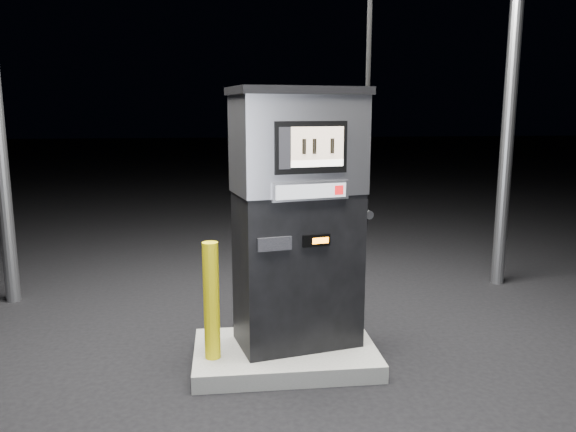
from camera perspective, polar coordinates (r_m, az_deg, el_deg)
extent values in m
plane|color=black|center=(5.18, -0.30, -14.64)|extent=(80.00, 80.00, 0.00)
cube|color=slate|center=(5.15, -0.30, -13.88)|extent=(1.60, 1.00, 0.15)
cylinder|color=gray|center=(7.52, 21.59, 10.27)|extent=(0.16, 0.16, 4.50)
cube|color=black|center=(4.99, 0.94, -5.38)|extent=(1.14, 0.81, 1.37)
cube|color=#BBBBC3|center=(4.80, 0.98, 7.28)|extent=(1.17, 0.83, 0.82)
cube|color=black|center=(4.79, 1.00, 12.58)|extent=(1.22, 0.88, 0.07)
cube|color=black|center=(4.50, 2.35, 6.97)|extent=(0.61, 0.16, 0.42)
cube|color=tan|center=(4.50, 3.03, 7.38)|extent=(0.44, 0.10, 0.26)
cube|color=white|center=(4.51, 3.01, 5.37)|extent=(0.44, 0.10, 0.05)
cube|color=#BBBBC3|center=(4.54, 2.32, 2.55)|extent=(0.65, 0.17, 0.15)
cube|color=#A8ABB1|center=(4.52, 2.40, 2.52)|extent=(0.59, 0.13, 0.11)
cube|color=red|center=(4.61, 5.21, 2.64)|extent=(0.08, 0.02, 0.08)
cube|color=black|center=(4.64, 2.90, -2.51)|extent=(0.24, 0.07, 0.10)
cube|color=orange|center=(4.64, 3.33, -2.51)|extent=(0.14, 0.03, 0.05)
cube|color=black|center=(4.52, -1.36, -2.85)|extent=(0.28, 0.09, 0.11)
cube|color=black|center=(5.09, 7.06, 0.27)|extent=(0.15, 0.22, 0.27)
cylinder|color=gray|center=(5.12, 7.72, 0.31)|extent=(0.13, 0.25, 0.08)
cylinder|color=yellow|center=(4.77, -7.78, -8.54)|extent=(0.15, 0.15, 1.00)
cylinder|color=yellow|center=(5.16, 6.25, -8.32)|extent=(0.13, 0.13, 0.78)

